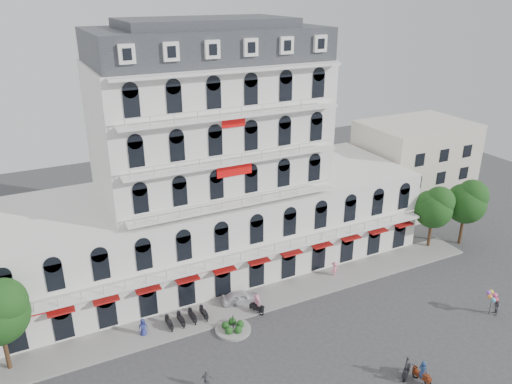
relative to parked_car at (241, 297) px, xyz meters
The scene contains 16 objects.
ground 9.54m from the parked_car, 86.41° to the right, with size 120.00×120.00×0.00m, color #38383A.
sidewalk 0.96m from the parked_car, 40.02° to the right, with size 53.00×4.00×0.16m, color gray.
main_building 12.62m from the parked_car, 85.99° to the left, with size 45.00×15.00×25.80m.
flank_building_east 32.79m from the parked_car, 18.94° to the left, with size 14.00×10.00×12.00m, color beige.
traffic_island 4.26m from the parked_car, 124.51° to the right, with size 3.20×3.20×1.60m.
parked_scooter_row 5.83m from the parked_car, behind, with size 4.40×1.80×1.10m, color black, non-canonical shape.
tree_east_inner 25.07m from the parked_car, ahead, with size 4.40×4.37×7.57m.
tree_east_outer 29.07m from the parked_car, ahead, with size 4.65×4.65×8.05m.
parked_car is the anchor object (origin of this frame).
rider_east 17.71m from the parked_car, 62.67° to the right, with size 0.67×1.68×1.95m.
rider_northeast 16.55m from the parked_car, 63.41° to the right, with size 1.46×1.15×2.01m.
rider_center 2.23m from the parked_car, 73.40° to the right, with size 0.96×1.59×2.01m.
pedestrian_left 9.76m from the parked_car, behind, with size 0.85×0.56×1.75m, color navy.
pedestrian_mid 11.31m from the parked_car, 128.14° to the right, with size 0.95×0.39×1.61m, color slate.
pedestrian_right 10.87m from the parked_car, ahead, with size 1.09×0.63×1.69m, color pink.
balloon_vendor 23.67m from the parked_car, 30.94° to the right, with size 1.44×1.32×2.45m.
Camera 1 is at (-17.44, -27.58, 28.32)m, focal length 35.00 mm.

